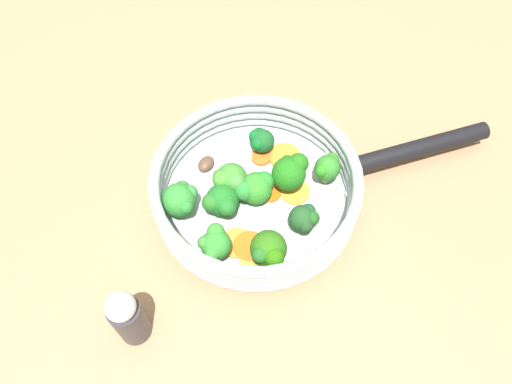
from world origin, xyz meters
TOP-DOWN VIEW (x-y plane):
  - ground_plane at (0.00, 0.00)m, footprint 4.00×4.00m
  - skillet at (0.00, 0.00)m, footprint 0.26×0.26m
  - skillet_rim_wall at (0.00, 0.00)m, footprint 0.28×0.28m
  - skillet_handle at (-0.22, -0.10)m, footprint 0.21×0.11m
  - skillet_rivet_left at (-0.12, -0.02)m, footprint 0.01×0.01m
  - skillet_rivet_right at (-0.10, -0.08)m, footprint 0.01×0.01m
  - carrot_slice_0 at (0.02, 0.07)m, footprint 0.06×0.06m
  - carrot_slice_1 at (-0.01, 0.10)m, footprint 0.04×0.04m
  - carrot_slice_2 at (0.00, -0.07)m, footprint 0.04×0.04m
  - carrot_slice_3 at (-0.00, 0.07)m, footprint 0.06×0.06m
  - carrot_slice_4 at (-0.03, -0.07)m, footprint 0.06×0.06m
  - carrot_slice_5 at (-0.05, -0.01)m, footprint 0.06×0.06m
  - carrot_slice_6 at (-0.02, -0.01)m, footprint 0.04×0.04m
  - broccoli_floret_0 at (0.09, 0.03)m, footprint 0.05×0.05m
  - broccoli_floret_1 at (0.04, -0.00)m, footprint 0.05×0.05m
  - broccoli_floret_2 at (-0.07, 0.04)m, footprint 0.04×0.04m
  - broccoli_floret_3 at (0.00, 0.00)m, footprint 0.05×0.05m
  - broccoli_floret_4 at (0.04, 0.09)m, footprint 0.04×0.05m
  - broccoli_floret_5 at (0.00, -0.08)m, footprint 0.04×0.04m
  - broccoli_floret_6 at (0.04, 0.02)m, footprint 0.05×0.05m
  - broccoli_floret_7 at (-0.04, -0.02)m, footprint 0.05×0.05m
  - broccoli_floret_8 at (-0.03, 0.09)m, footprint 0.05×0.05m
  - broccoli_floret_9 at (-0.09, -0.04)m, footprint 0.04×0.04m
  - mushroom_piece_0 at (0.08, -0.04)m, footprint 0.03×0.03m
  - salt_shaker at (0.12, 0.19)m, footprint 0.04×0.04m

SIDE VIEW (x-z plane):
  - ground_plane at x=0.00m, z-range 0.00..0.00m
  - skillet at x=0.00m, z-range 0.00..0.01m
  - carrot_slice_1 at x=-0.01m, z-range 0.01..0.02m
  - carrot_slice_0 at x=0.02m, z-range 0.01..0.02m
  - carrot_slice_3 at x=0.00m, z-range 0.01..0.02m
  - carrot_slice_4 at x=-0.03m, z-range 0.01..0.02m
  - carrot_slice_5 at x=-0.05m, z-range 0.01..0.02m
  - carrot_slice_6 at x=-0.02m, z-range 0.01..0.02m
  - carrot_slice_2 at x=0.00m, z-range 0.01..0.02m
  - skillet_rivet_left at x=-0.12m, z-range 0.01..0.02m
  - skillet_rivet_right at x=-0.10m, z-range 0.01..0.02m
  - mushroom_piece_0 at x=0.08m, z-range 0.01..0.03m
  - skillet_handle at x=-0.22m, z-range 0.01..0.04m
  - broccoli_floret_5 at x=0.00m, z-range 0.02..0.06m
  - broccoli_floret_2 at x=-0.07m, z-range 0.02..0.06m
  - broccoli_floret_3 at x=0.00m, z-range 0.02..0.06m
  - broccoli_floret_6 at x=0.04m, z-range 0.02..0.06m
  - skillet_rim_wall at x=0.00m, z-range 0.01..0.07m
  - broccoli_floret_9 at x=-0.09m, z-range 0.02..0.07m
  - broccoli_floret_0 at x=0.09m, z-range 0.02..0.07m
  - broccoli_floret_1 at x=0.04m, z-range 0.02..0.07m
  - broccoli_floret_4 at x=0.04m, z-range 0.02..0.07m
  - broccoli_floret_8 at x=-0.03m, z-range 0.02..0.08m
  - salt_shaker at x=0.12m, z-range 0.00..0.10m
  - broccoli_floret_7 at x=-0.04m, z-range 0.02..0.08m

